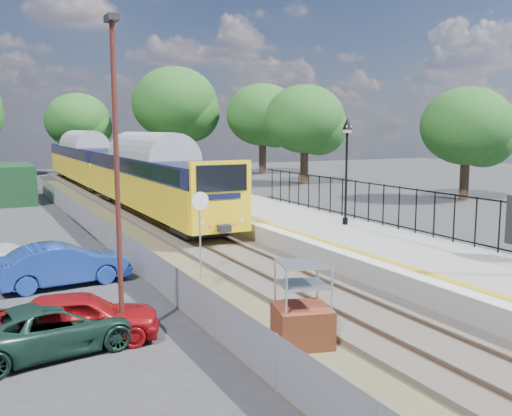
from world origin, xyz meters
TOP-DOWN VIEW (x-y plane):
  - ground at (0.00, 0.00)m, footprint 120.00×120.00m
  - track_bed at (-0.47, 9.67)m, footprint 5.90×80.00m
  - platform at (4.20, 8.00)m, footprint 5.00×70.00m
  - platform_edge at (2.14, 8.00)m, footprint 0.90×70.00m
  - victorian_lamp_north at (5.30, 6.00)m, footprint 0.44×0.44m
  - palisade_fence at (6.55, 2.24)m, footprint 0.12×26.00m
  - wire_fence at (-4.20, 12.00)m, footprint 0.06×52.00m
  - tree_line at (1.40, 42.00)m, footprint 56.80×43.80m
  - train at (0.00, 27.73)m, footprint 2.82×40.83m
  - brick_plinth at (-2.50, -3.17)m, footprint 1.53×1.53m
  - speed_sign at (-2.50, 3.30)m, footprint 0.61×0.11m
  - carpark_lamp at (-6.22, -1.09)m, footprint 0.25×0.50m
  - car_green at (-7.74, -0.89)m, footprint 4.34×2.52m
  - car_red at (-7.12, -0.66)m, footprint 3.93×2.11m
  - car_blue at (-6.70, 4.79)m, footprint 4.33×1.93m

SIDE VIEW (x-z plane):
  - ground at x=0.00m, z-range 0.00..0.00m
  - track_bed at x=-0.47m, z-range -0.05..0.24m
  - platform at x=4.20m, z-range 0.00..0.90m
  - car_green at x=-7.74m, z-range 0.00..1.14m
  - wire_fence at x=-4.20m, z-range 0.00..1.20m
  - car_red at x=-7.12m, z-range 0.00..1.27m
  - car_blue at x=-6.70m, z-range 0.00..1.38m
  - platform_edge at x=2.14m, z-range 0.90..0.91m
  - brick_plinth at x=-2.50m, z-range -0.04..1.98m
  - palisade_fence at x=6.55m, z-range 0.84..2.84m
  - speed_sign at x=-2.50m, z-range 0.56..3.57m
  - train at x=0.00m, z-range 0.59..4.09m
  - carpark_lamp at x=-6.22m, z-range 0.50..8.04m
  - victorian_lamp_north at x=5.30m, z-range 2.00..6.60m
  - tree_line at x=1.40m, z-range 0.67..12.55m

